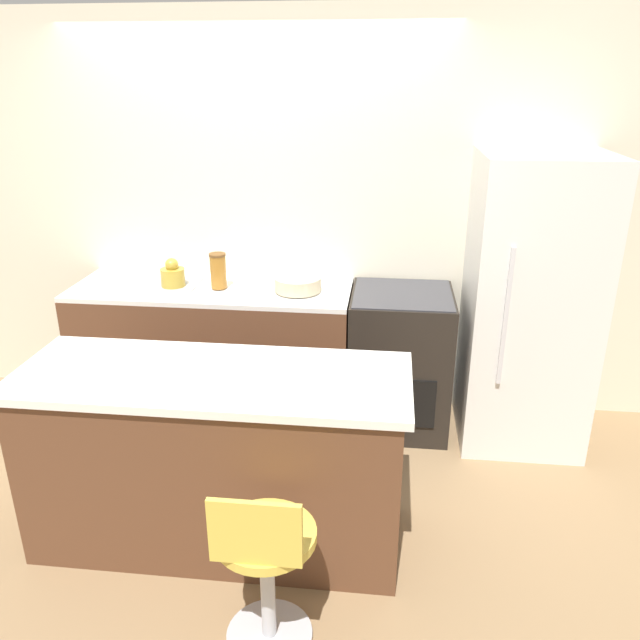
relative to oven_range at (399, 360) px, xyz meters
The scene contains 10 objects.
ground_plane 1.12m from the oven_range, 160.86° to the right, with size 14.00×14.00×0.00m, color #8E704C.
wall_back 1.32m from the oven_range, 160.18° to the left, with size 8.00×0.06×2.60m.
back_counter 1.23m from the oven_range, behind, with size 1.81×0.63×0.92m.
kitchen_island 1.50m from the oven_range, 126.15° to the right, with size 1.84×0.68×0.92m.
oven_range is the anchor object (origin of this frame).
refrigerator 0.88m from the oven_range, ahead, with size 0.73×0.74×1.79m.
stool_chair 1.92m from the oven_range, 106.01° to the right, with size 0.40×0.40×0.82m.
kettle 1.57m from the oven_range, behind, with size 0.15×0.15×0.18m.
mixing_bowl 0.83m from the oven_range, behind, with size 0.30×0.30×0.09m.
canister_jar 1.31m from the oven_range, behind, with size 0.11×0.11×0.22m.
Camera 1 is at (0.86, -3.39, 2.20)m, focal length 35.00 mm.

